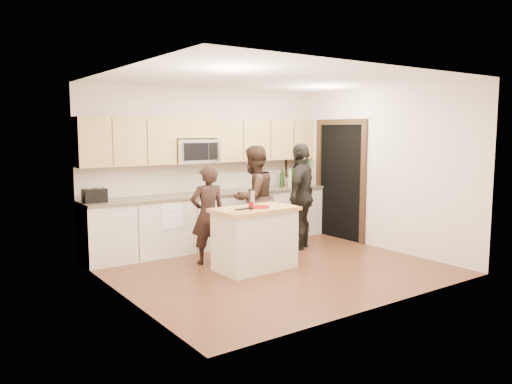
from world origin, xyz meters
TOP-DOWN VIEW (x-y plane):
  - floor at (0.00, 0.00)m, footprint 4.50×4.50m
  - room_shell at (0.00, 0.00)m, footprint 4.52×4.02m
  - back_cabinetry at (0.00, 1.69)m, footprint 4.50×0.66m
  - upper_cabinetry at (0.03, 1.83)m, footprint 4.50×0.33m
  - microwave at (-0.31, 1.80)m, footprint 0.76×0.41m
  - doorway at (2.23, 0.90)m, footprint 0.06×1.25m
  - framed_picture at (1.95, 1.98)m, footprint 0.30×0.03m
  - dish_towel at (-0.95, 1.50)m, footprint 0.34×0.60m
  - island at (-0.26, 0.10)m, footprint 1.23×0.74m
  - red_plate at (-0.21, 0.07)m, footprint 0.31×0.31m
  - box_grater at (-0.26, 0.19)m, footprint 0.08×0.06m
  - drink_glass at (-0.41, -0.02)m, footprint 0.07×0.07m
  - cutting_board at (-0.65, -0.11)m, footprint 0.28×0.17m
  - tongs at (-0.56, -0.06)m, footprint 0.28×0.04m
  - knife at (-0.62, -0.02)m, footprint 0.20×0.03m
  - toaster at (-2.05, 1.67)m, footprint 0.33×0.21m
  - bottle_cluster at (1.76, 1.71)m, footprint 0.69×0.30m
  - orchid at (2.07, 1.72)m, footprint 0.36×0.34m
  - woman_left at (-0.66, 0.76)m, footprint 0.59×0.43m
  - woman_center at (0.43, 1.12)m, footprint 0.97×0.82m
  - woman_right at (1.14, 0.72)m, footprint 1.11×0.93m

SIDE VIEW (x-z plane):
  - floor at x=0.00m, z-range 0.00..0.00m
  - island at x=-0.26m, z-range 0.00..0.90m
  - back_cabinetry at x=0.00m, z-range 0.00..0.94m
  - woman_left at x=-0.66m, z-range 0.00..1.49m
  - dish_towel at x=-0.95m, z-range 0.56..1.04m
  - woman_center at x=0.43m, z-range 0.00..1.75m
  - woman_right at x=1.14m, z-range 0.00..1.79m
  - red_plate at x=-0.21m, z-range 0.90..0.92m
  - cutting_board at x=-0.65m, z-range 0.90..0.92m
  - knife at x=-0.62m, z-range 0.92..0.93m
  - tongs at x=-0.56m, z-range 0.92..0.94m
  - drink_glass at x=-0.41m, z-range 0.90..1.01m
  - box_grater at x=-0.26m, z-range 0.92..1.16m
  - toaster at x=-2.05m, z-range 0.94..1.15m
  - bottle_cluster at x=1.76m, z-range 0.92..1.30m
  - doorway at x=2.23m, z-range 0.06..2.26m
  - orchid at x=2.07m, z-range 0.94..1.45m
  - framed_picture at x=1.95m, z-range 1.09..1.47m
  - microwave at x=-0.31m, z-range 1.45..1.85m
  - room_shell at x=0.00m, z-range 0.38..3.09m
  - upper_cabinetry at x=0.03m, z-range 1.47..2.22m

